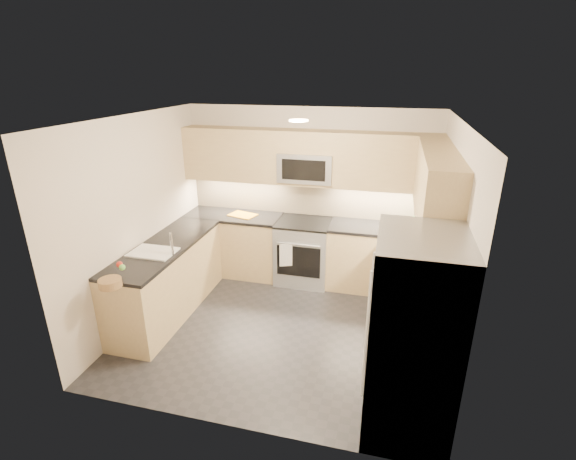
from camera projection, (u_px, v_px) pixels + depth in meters
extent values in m
cube|color=#26272C|center=(281.00, 326.00, 5.16)|extent=(3.60, 3.20, 0.00)
cube|color=beige|center=(280.00, 119.00, 4.25)|extent=(3.60, 3.20, 0.02)
cube|color=beige|center=(309.00, 194.00, 6.15)|extent=(3.60, 0.02, 2.50)
cube|color=beige|center=(227.00, 305.00, 3.26)|extent=(3.60, 0.02, 2.50)
cube|color=beige|center=(139.00, 219.00, 5.12)|extent=(0.02, 3.20, 2.50)
cube|color=beige|center=(449.00, 248.00, 4.29)|extent=(0.02, 3.20, 2.50)
cube|color=tan|center=(235.00, 245.00, 6.42)|extent=(1.42, 0.60, 0.90)
cube|color=tan|center=(379.00, 259.00, 5.92)|extent=(1.42, 0.60, 0.90)
cube|color=tan|center=(410.00, 304.00, 4.79)|extent=(0.60, 1.70, 0.90)
cube|color=tan|center=(168.00, 280.00, 5.34)|extent=(0.60, 2.00, 0.90)
cube|color=black|center=(233.00, 216.00, 6.25)|extent=(1.42, 0.63, 0.04)
cube|color=black|center=(381.00, 228.00, 5.75)|extent=(1.42, 0.63, 0.04)
cube|color=black|center=(415.00, 268.00, 4.62)|extent=(0.63, 1.70, 0.04)
cube|color=black|center=(164.00, 246.00, 5.17)|extent=(0.63, 2.00, 0.04)
cube|color=tan|center=(307.00, 158.00, 5.79)|extent=(3.60, 0.35, 0.75)
cube|color=tan|center=(436.00, 186.00, 4.37)|extent=(0.35, 1.95, 0.75)
cube|color=tan|center=(309.00, 198.00, 6.17)|extent=(3.60, 0.01, 0.51)
cube|color=tan|center=(443.00, 237.00, 4.72)|extent=(0.01, 2.30, 0.51)
cube|color=#A9ADB2|center=(303.00, 252.00, 6.15)|extent=(0.76, 0.65, 0.91)
cube|color=black|center=(304.00, 223.00, 5.98)|extent=(0.76, 0.65, 0.03)
cube|color=black|center=(298.00, 262.00, 5.85)|extent=(0.62, 0.02, 0.45)
cylinder|color=#B2B5BA|center=(298.00, 245.00, 5.73)|extent=(0.60, 0.02, 0.02)
cube|color=#93959A|center=(307.00, 167.00, 5.81)|extent=(0.76, 0.40, 0.40)
cube|color=black|center=(303.00, 170.00, 5.62)|extent=(0.60, 0.01, 0.28)
cube|color=#95989C|center=(413.00, 337.00, 3.46)|extent=(0.70, 0.90, 1.80)
cylinder|color=#B2B5BA|center=(366.00, 338.00, 3.36)|extent=(0.02, 0.02, 1.20)
cylinder|color=#B2B5BA|center=(369.00, 314.00, 3.69)|extent=(0.02, 0.02, 1.20)
cube|color=white|center=(154.00, 258.00, 4.96)|extent=(0.52, 0.38, 0.16)
cylinder|color=silver|center=(172.00, 244.00, 4.83)|extent=(0.03, 0.03, 0.28)
cylinder|color=#53BA4F|center=(421.00, 225.00, 5.59)|extent=(0.29, 0.29, 0.16)
cube|color=orange|center=(243.00, 215.00, 6.21)|extent=(0.44, 0.37, 0.01)
cylinder|color=olive|center=(110.00, 283.00, 4.16)|extent=(0.30, 0.30, 0.08)
sphere|color=#A61F13|center=(120.00, 265.00, 4.38)|extent=(0.07, 0.07, 0.07)
sphere|color=#63AE4A|center=(122.00, 267.00, 4.32)|extent=(0.07, 0.07, 0.07)
cube|color=silver|center=(286.00, 255.00, 5.82)|extent=(0.17, 0.08, 0.34)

